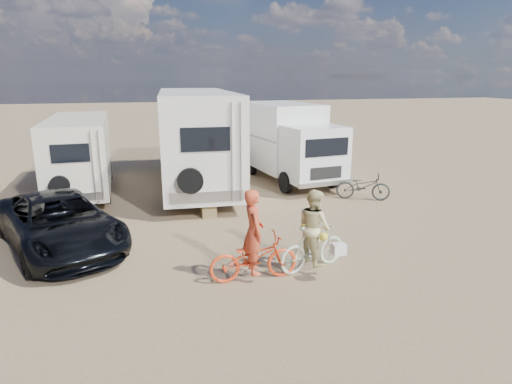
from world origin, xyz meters
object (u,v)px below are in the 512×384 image
object	(u,v)px
bike_parked	(363,186)
rider_man	(253,239)
cooler	(239,196)
rv_left	(80,156)
rv_main	(196,140)
crate	(209,211)
box_truck	(290,143)
dark_suv	(59,222)
bike_woman	(313,247)
bike_man	(254,258)
rider_woman	(314,234)

from	to	relation	value
bike_parked	rider_man	bearing A→B (deg)	159.97
cooler	rider_man	bearing A→B (deg)	-92.26
rv_left	bike_parked	bearing A→B (deg)	-22.98
rv_main	crate	xyz separation A→B (m)	(-0.18, -4.07, -1.73)
rv_left	rider_man	bearing A→B (deg)	-65.73
box_truck	dark_suv	bearing A→B (deg)	-153.07
rv_left	crate	world-z (taller)	rv_left
bike_parked	cooler	size ratio (longest dim) A/B	3.91
bike_woman	rider_man	distance (m)	1.53
box_truck	bike_man	world-z (taller)	box_truck
bike_man	cooler	bearing A→B (deg)	-9.59
cooler	bike_parked	bearing A→B (deg)	-4.14
rider_man	cooler	distance (m)	6.30
rv_main	rv_left	size ratio (longest dim) A/B	1.41
bike_man	rider_man	world-z (taller)	rider_man
box_truck	bike_parked	xyz separation A→B (m)	(1.63, -3.52, -1.12)
rv_main	rider_man	world-z (taller)	rv_main
rv_left	bike_man	xyz separation A→B (m)	(4.54, -9.03, -0.92)
rv_left	bike_parked	xyz separation A→B (m)	(10.03, -3.77, -0.93)
bike_man	cooler	xyz separation A→B (m)	(1.04, 6.17, -0.32)
bike_man	box_truck	bearing A→B (deg)	-23.72
dark_suv	rider_woman	bearing A→B (deg)	-49.51
rider_man	rider_woman	xyz separation A→B (m)	(1.47, 0.16, -0.07)
rv_main	rv_left	world-z (taller)	rv_main
rider_man	cooler	xyz separation A→B (m)	(1.04, 6.17, -0.75)
box_truck	dark_suv	xyz separation A→B (m)	(-8.29, -5.72, -0.92)
rv_left	bike_parked	world-z (taller)	rv_left
bike_woman	crate	size ratio (longest dim) A/B	4.02
rv_left	rider_woman	bearing A→B (deg)	-58.27
box_truck	cooler	bearing A→B (deg)	-144.85
rv_main	cooler	distance (m)	3.36
bike_woman	crate	xyz separation A→B (m)	(-1.75, 4.58, -0.37)
dark_suv	cooler	size ratio (longest dim) A/B	10.41
rv_left	cooler	size ratio (longest dim) A/B	13.05
cooler	dark_suv	bearing A→B (deg)	-143.06
rv_main	bike_parked	bearing A→B (deg)	-28.99
rider_woman	cooler	xyz separation A→B (m)	(-0.43, 6.01, -0.68)
rv_main	rider_man	xyz separation A→B (m)	(0.09, -8.82, -0.96)
rv_main	bike_parked	size ratio (longest dim) A/B	4.71
rv_left	box_truck	bearing A→B (deg)	-4.10
bike_parked	crate	world-z (taller)	bike_parked
box_truck	crate	bearing A→B (deg)	-143.39
bike_man	rider_man	bearing A→B (deg)	90.02
rider_man	rv_main	bearing A→B (deg)	0.63
rider_man	rider_woman	distance (m)	1.48
box_truck	bike_woman	world-z (taller)	box_truck
bike_woman	rider_woman	world-z (taller)	rider_woman
bike_parked	cooler	xyz separation A→B (m)	(-4.45, 0.90, -0.31)
rider_man	rv_left	bearing A→B (deg)	26.68
bike_man	bike_parked	world-z (taller)	bike_man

